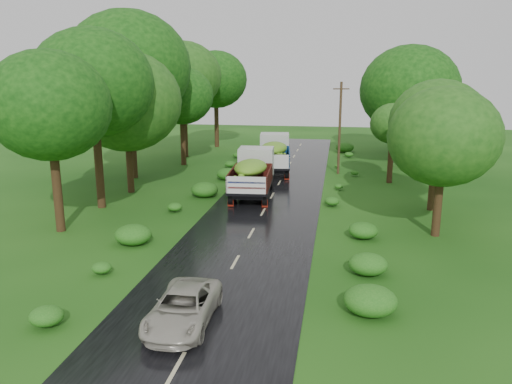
% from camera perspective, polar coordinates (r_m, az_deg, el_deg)
% --- Properties ---
extents(ground, '(120.00, 120.00, 0.00)m').
position_cam_1_polar(ground, '(18.12, -5.04, -12.61)').
color(ground, '#123E0D').
rests_on(ground, ground).
extents(road, '(6.50, 80.00, 0.02)m').
position_cam_1_polar(road, '(22.60, -1.88, -7.10)').
color(road, black).
rests_on(road, ground).
extents(road_lines, '(0.12, 69.60, 0.00)m').
position_cam_1_polar(road_lines, '(23.51, -1.40, -6.22)').
color(road_lines, '#BFB78C').
rests_on(road_lines, road).
extents(truck_near, '(2.85, 6.98, 2.87)m').
position_cam_1_polar(truck_near, '(32.78, -0.33, 2.39)').
color(truck_near, black).
rests_on(truck_near, ground).
extents(truck_far, '(3.18, 7.16, 2.92)m').
position_cam_1_polar(truck_far, '(40.52, 2.08, 4.57)').
color(truck_far, black).
rests_on(truck_far, ground).
extents(car, '(1.96, 4.10, 1.13)m').
position_cam_1_polar(car, '(16.67, -8.33, -12.92)').
color(car, '#B4AFA0').
rests_on(car, road).
extents(utility_pole, '(1.26, 0.30, 7.24)m').
position_cam_1_polar(utility_pole, '(40.17, 9.55, 7.30)').
color(utility_pole, '#382616').
rests_on(utility_pole, ground).
extents(trees_left, '(6.35, 33.83, 10.26)m').
position_cam_1_polar(trees_left, '(39.42, -11.92, 11.91)').
color(trees_left, black).
rests_on(trees_left, ground).
extents(trees_right, '(5.20, 31.03, 8.35)m').
position_cam_1_polar(trees_right, '(40.58, 17.31, 9.68)').
color(trees_right, black).
rests_on(trees_right, ground).
extents(shrubs, '(11.90, 44.00, 0.70)m').
position_cam_1_polar(shrubs, '(30.97, 1.37, -0.70)').
color(shrubs, '#1C6016').
rests_on(shrubs, ground).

